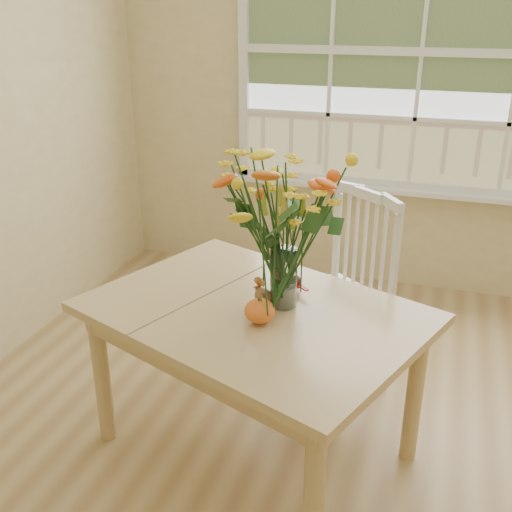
% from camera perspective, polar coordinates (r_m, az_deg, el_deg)
% --- Properties ---
extents(wall_back, '(4.00, 0.02, 2.70)m').
position_cam_1_polar(wall_back, '(3.97, 15.24, 15.41)').
color(wall_back, '#CCBA82').
rests_on(wall_back, floor).
extents(window, '(2.42, 0.12, 1.74)m').
position_cam_1_polar(window, '(3.92, 15.49, 17.97)').
color(window, silver).
rests_on(window, wall_back).
extents(dining_table, '(1.54, 1.33, 0.69)m').
position_cam_1_polar(dining_table, '(2.45, -0.14, -6.88)').
color(dining_table, tan).
rests_on(dining_table, floor).
extents(windsor_chair, '(0.63, 0.63, 0.99)m').
position_cam_1_polar(windsor_chair, '(2.96, 8.65, -2.63)').
color(windsor_chair, white).
rests_on(windsor_chair, floor).
extents(flower_vase, '(0.51, 0.51, 0.60)m').
position_cam_1_polar(flower_vase, '(2.29, 2.75, 3.38)').
color(flower_vase, white).
rests_on(flower_vase, dining_table).
extents(pumpkin, '(0.12, 0.12, 0.09)m').
position_cam_1_polar(pumpkin, '(2.28, 0.35, -5.38)').
color(pumpkin, orange).
rests_on(pumpkin, dining_table).
extents(turkey_figurine, '(0.10, 0.09, 0.10)m').
position_cam_1_polar(turkey_figurine, '(2.41, 0.71, -3.86)').
color(turkey_figurine, '#CCB78C').
rests_on(turkey_figurine, dining_table).
extents(dark_gourd, '(0.13, 0.10, 0.07)m').
position_cam_1_polar(dark_gourd, '(2.55, 3.49, -2.52)').
color(dark_gourd, '#38160F').
rests_on(dark_gourd, dining_table).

